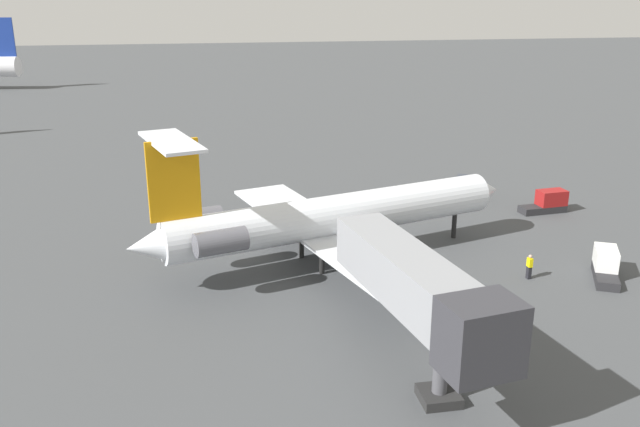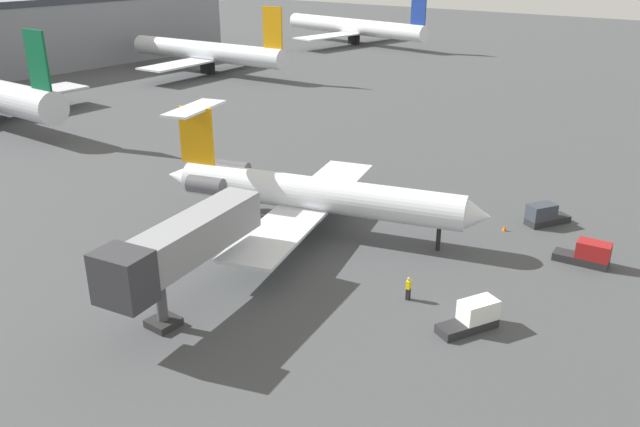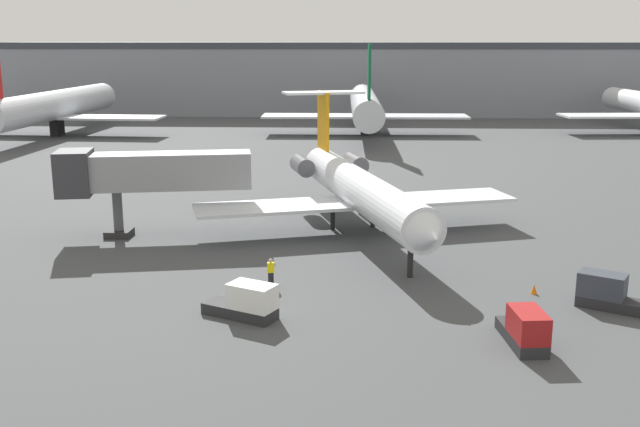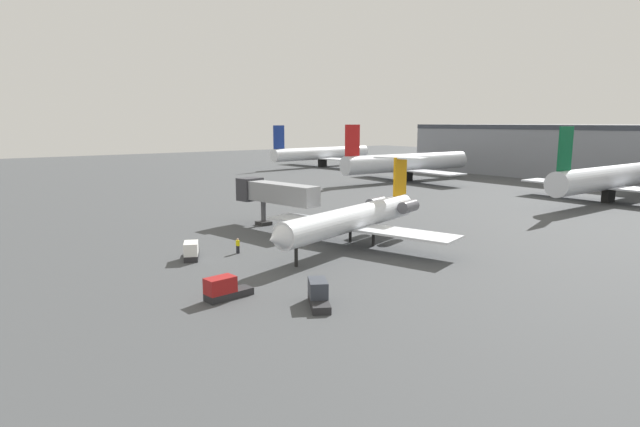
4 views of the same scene
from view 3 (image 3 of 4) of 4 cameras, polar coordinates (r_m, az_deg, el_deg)
name	(u,v)px [view 3 (image 3 of 4)]	position (r m, az deg, el deg)	size (l,w,h in m)	color
ground_plane	(387,255)	(49.73, 5.26, -3.22)	(400.00, 400.00, 0.10)	#424447
regional_jet	(358,187)	(54.42, 2.95, 2.03)	(24.31, 28.09, 9.78)	silver
jet_bridge	(142,173)	(54.69, -13.69, 3.09)	(14.06, 5.24, 6.41)	gray
ground_crew_marshaller	(271,272)	(43.05, -3.84, -4.58)	(0.42, 0.29, 1.69)	black
baggage_tug_lead	(608,293)	(42.49, 21.48, -5.78)	(4.16, 3.22, 1.90)	#262628
baggage_tug_trailing	(247,303)	(38.38, -5.72, -6.92)	(4.21, 3.03, 1.90)	#262628
baggage_tug_spare	(525,330)	(36.12, 15.64, -8.69)	(1.78, 4.12, 1.90)	#262628
traffic_cone_near	(534,289)	(43.63, 16.30, -5.66)	(0.36, 0.36, 0.55)	orange
terminal_building	(365,78)	(146.20, 3.54, 10.48)	(139.74, 18.81, 13.62)	gray
parked_airliner_west_mid	(55,106)	(117.52, -19.91, 7.86)	(32.30, 38.32, 13.73)	silver
parked_airliner_centre	(365,106)	(112.08, 3.51, 8.36)	(31.14, 37.03, 13.58)	silver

